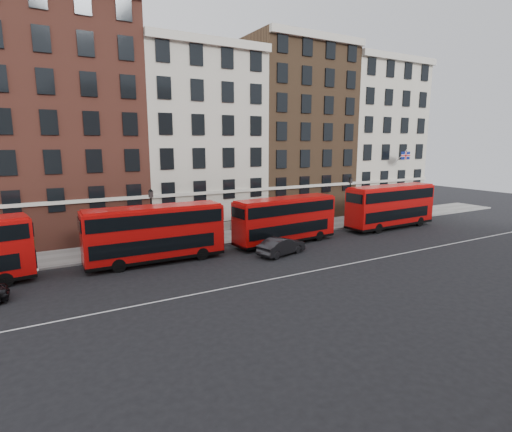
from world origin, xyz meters
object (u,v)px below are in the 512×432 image
bus_b (154,233)px  traffic_light (424,198)px  bus_c (285,219)px  bus_d (390,205)px  car_front (281,246)px

bus_b → traffic_light: bearing=4.9°
bus_c → traffic_light: bearing=1.5°
bus_b → bus_c: bearing=0.9°
bus_c → bus_d: bus_d is taller
traffic_light → bus_c: bearing=-173.9°
bus_b → bus_c: size_ratio=1.03×
car_front → traffic_light: bearing=-92.8°
bus_b → traffic_light: 34.20m
bus_d → traffic_light: bus_d is taller
bus_d → traffic_light: bearing=13.2°
bus_c → bus_d: 13.61m
bus_d → car_front: size_ratio=2.50×
car_front → bus_b: bearing=57.6°
bus_b → car_front: size_ratio=2.36×
bus_b → bus_c: 11.98m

